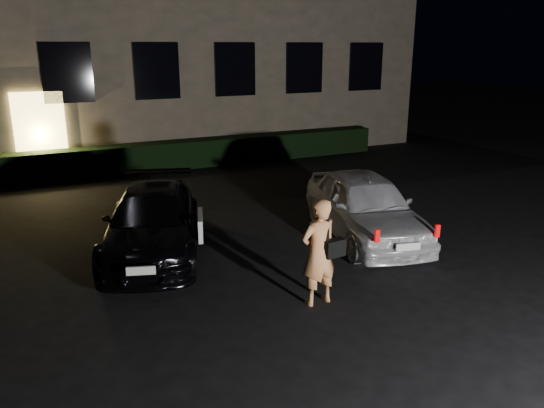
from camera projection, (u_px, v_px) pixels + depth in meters
name	position (u px, v px, depth m)	size (l,w,h in m)	color
ground	(355.00, 314.00, 7.73)	(80.00, 80.00, 0.00)	black
hedge	(165.00, 156.00, 16.65)	(15.00, 0.70, 0.85)	black
sedan	(153.00, 221.00, 9.95)	(2.88, 4.42, 1.19)	black
hatch	(365.00, 206.00, 10.67)	(2.39, 4.14, 1.33)	silver
man	(319.00, 252.00, 7.84)	(0.71, 0.46, 1.65)	#E29256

